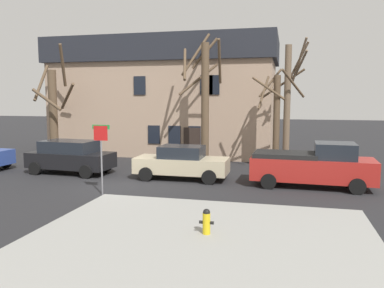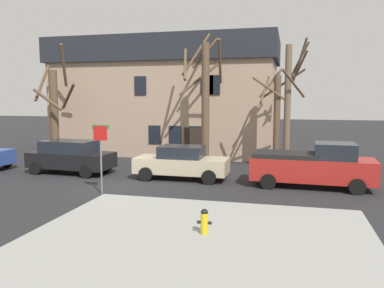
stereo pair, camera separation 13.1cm
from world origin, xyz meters
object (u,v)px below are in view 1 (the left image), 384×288
fire_hydrant (206,221)px  street_sign_pole (101,146)px  building_main (166,96)px  tree_bare_mid (204,97)px  pickup_truck_red (313,165)px  car_black_wagon (70,156)px  car_beige_sedan (182,162)px  tree_bare_near (54,110)px  tree_bare_far (276,115)px  tree_bare_end (288,103)px

fire_hydrant → street_sign_pole: bearing=143.0°
building_main → tree_bare_mid: building_main is taller
pickup_truck_red → fire_hydrant: (-3.35, -7.47, -0.48)m
car_black_wagon → car_beige_sedan: bearing=-0.6°
building_main → fire_hydrant: bearing=-69.1°
building_main → car_beige_sedan: size_ratio=3.51×
street_sign_pole → fire_hydrant: bearing=-37.0°
tree_bare_near → building_main: bearing=40.2°
tree_bare_mid → street_sign_pole: bearing=-109.9°
tree_bare_mid → car_beige_sedan: bearing=-95.0°
tree_bare_mid → tree_bare_far: (4.08, -0.12, -0.97)m
tree_bare_far → fire_hydrant: tree_bare_far is taller
pickup_truck_red → fire_hydrant: bearing=-114.1°
building_main → car_beige_sedan: 10.62m
tree_bare_mid → tree_bare_end: bearing=-2.7°
tree_bare_mid → tree_bare_far: 4.19m
building_main → tree_bare_end: building_main is taller
tree_bare_near → tree_bare_mid: bearing=-3.0°
tree_bare_far → car_black_wagon: tree_bare_far is taller
tree_bare_mid → car_black_wagon: bearing=-150.5°
tree_bare_far → tree_bare_near: bearing=177.4°
tree_bare_end → pickup_truck_red: (1.17, -3.75, -2.73)m
car_beige_sedan → pickup_truck_red: (6.17, -0.25, 0.15)m
tree_bare_end → street_sign_pole: tree_bare_end is taller
pickup_truck_red → tree_bare_mid: bearing=145.8°
pickup_truck_red → building_main: bearing=135.8°
tree_bare_end → car_beige_sedan: 6.75m
building_main → tree_bare_near: (-6.05, -5.12, -0.89)m
tree_bare_near → tree_bare_mid: (10.10, -0.53, 0.78)m
tree_bare_far → car_black_wagon: (-10.54, -3.55, -2.14)m
tree_bare_mid → pickup_truck_red: bearing=-34.2°
tree_bare_end → fire_hydrant: 11.87m
fire_hydrant → car_black_wagon: bearing=139.1°
building_main → tree_bare_far: (8.13, -5.77, -1.08)m
car_beige_sedan → fire_hydrant: (2.82, -7.72, -0.33)m
tree_bare_far → fire_hydrant: (-1.58, -11.33, -2.55)m
tree_bare_near → car_beige_sedan: bearing=-23.5°
fire_hydrant → building_main: bearing=110.9°
tree_bare_mid → pickup_truck_red: (5.84, -3.97, -3.04)m
building_main → tree_bare_end: (8.72, -5.87, -0.42)m
car_black_wagon → pickup_truck_red: bearing=-1.4°
pickup_truck_red → street_sign_pole: street_sign_pole is taller
tree_bare_near → tree_bare_far: 14.19m
tree_bare_far → pickup_truck_red: bearing=-65.4°
tree_bare_near → tree_bare_end: size_ratio=1.03×
building_main → tree_bare_mid: 6.96m
fire_hydrant → car_beige_sedan: bearing=110.1°
tree_bare_far → car_black_wagon: size_ratio=1.23×
tree_bare_mid → fire_hydrant: (2.49, -11.44, -3.52)m
tree_bare_far → car_beige_sedan: size_ratio=1.23×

